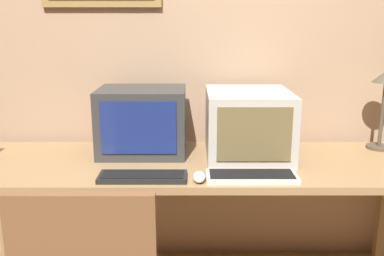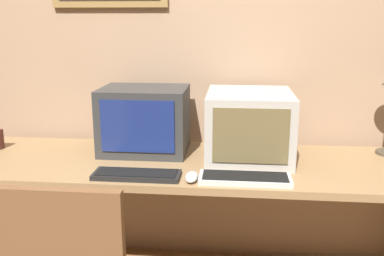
{
  "view_description": "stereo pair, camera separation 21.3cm",
  "coord_description": "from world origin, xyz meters",
  "px_view_note": "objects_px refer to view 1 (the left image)",
  "views": [
    {
      "loc": [
        -0.01,
        -1.33,
        1.46
      ],
      "look_at": [
        0.0,
        0.74,
        0.93
      ],
      "focal_mm": 40.0,
      "sensor_mm": 36.0,
      "label": 1
    },
    {
      "loc": [
        0.21,
        -1.32,
        1.46
      ],
      "look_at": [
        0.0,
        0.74,
        0.93
      ],
      "focal_mm": 40.0,
      "sensor_mm": 36.0,
      "label": 2
    }
  ],
  "objects_px": {
    "keyboard_main": "(141,177)",
    "mouse_near_keyboard": "(198,177)",
    "keyboard_side": "(250,176)",
    "desk_lamp": "(383,90)",
    "monitor_right": "(247,124)",
    "monitor_left": "(141,121)"
  },
  "relations": [
    {
      "from": "keyboard_side",
      "to": "desk_lamp",
      "type": "relative_size",
      "value": 0.94
    },
    {
      "from": "keyboard_main",
      "to": "keyboard_side",
      "type": "bearing_deg",
      "value": 0.41
    },
    {
      "from": "monitor_left",
      "to": "keyboard_side",
      "type": "distance_m",
      "value": 0.69
    },
    {
      "from": "mouse_near_keyboard",
      "to": "desk_lamp",
      "type": "height_order",
      "value": "desk_lamp"
    },
    {
      "from": "keyboard_main",
      "to": "desk_lamp",
      "type": "relative_size",
      "value": 0.91
    },
    {
      "from": "keyboard_main",
      "to": "monitor_right",
      "type": "bearing_deg",
      "value": 34.24
    },
    {
      "from": "monitor_left",
      "to": "keyboard_main",
      "type": "distance_m",
      "value": 0.43
    },
    {
      "from": "monitor_right",
      "to": "keyboard_side",
      "type": "distance_m",
      "value": 0.38
    },
    {
      "from": "monitor_right",
      "to": "desk_lamp",
      "type": "height_order",
      "value": "desk_lamp"
    },
    {
      "from": "monitor_left",
      "to": "keyboard_main",
      "type": "height_order",
      "value": "monitor_left"
    },
    {
      "from": "monitor_left",
      "to": "keyboard_main",
      "type": "bearing_deg",
      "value": -83.92
    },
    {
      "from": "desk_lamp",
      "to": "keyboard_main",
      "type": "bearing_deg",
      "value": -159.53
    },
    {
      "from": "monitor_right",
      "to": "mouse_near_keyboard",
      "type": "distance_m",
      "value": 0.48
    },
    {
      "from": "keyboard_main",
      "to": "keyboard_side",
      "type": "relative_size",
      "value": 0.97
    },
    {
      "from": "keyboard_main",
      "to": "keyboard_side",
      "type": "distance_m",
      "value": 0.49
    },
    {
      "from": "desk_lamp",
      "to": "monitor_left",
      "type": "bearing_deg",
      "value": -176.74
    },
    {
      "from": "keyboard_side",
      "to": "monitor_right",
      "type": "bearing_deg",
      "value": 86.26
    },
    {
      "from": "keyboard_side",
      "to": "keyboard_main",
      "type": "bearing_deg",
      "value": -179.59
    },
    {
      "from": "monitor_left",
      "to": "mouse_near_keyboard",
      "type": "bearing_deg",
      "value": -54.52
    },
    {
      "from": "keyboard_side",
      "to": "desk_lamp",
      "type": "xyz_separation_m",
      "value": [
        0.78,
        0.47,
        0.32
      ]
    },
    {
      "from": "keyboard_main",
      "to": "mouse_near_keyboard",
      "type": "height_order",
      "value": "mouse_near_keyboard"
    },
    {
      "from": "keyboard_side",
      "to": "desk_lamp",
      "type": "distance_m",
      "value": 0.96
    }
  ]
}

